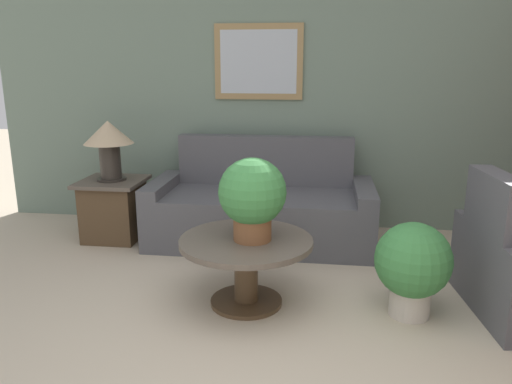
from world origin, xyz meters
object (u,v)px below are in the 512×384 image
side_table (114,209)px  potted_plant_on_table (252,196)px  couch_main (261,210)px  coffee_table (246,257)px  table_lamp (109,140)px  potted_plant_floor (413,264)px

side_table → potted_plant_on_table: potted_plant_on_table is taller
couch_main → side_table: 1.44m
coffee_table → table_lamp: size_ratio=1.65×
couch_main → coffee_table: (0.05, -1.31, 0.04)m
coffee_table → side_table: (-1.49, 1.20, -0.05)m
table_lamp → potted_plant_on_table: (1.54, -1.21, -0.17)m
side_table → potted_plant_on_table: size_ratio=1.03×
potted_plant_on_table → potted_plant_floor: (1.09, -0.01, -0.44)m
couch_main → coffee_table: size_ratio=2.24×
potted_plant_on_table → potted_plant_floor: potted_plant_on_table is taller
potted_plant_on_table → couch_main: bearing=94.4°
coffee_table → table_lamp: 2.01m
side_table → table_lamp: table_lamp is taller
coffee_table → potted_plant_on_table: (0.05, -0.01, 0.45)m
coffee_table → table_lamp: (-1.49, 1.20, 0.62)m
side_table → potted_plant_on_table: (1.54, -1.21, 0.51)m
side_table → couch_main: bearing=4.2°
coffee_table → potted_plant_on_table: potted_plant_on_table is taller
coffee_table → potted_plant_on_table: bearing=-10.0°
couch_main → potted_plant_floor: (1.19, -1.32, 0.06)m
couch_main → table_lamp: size_ratio=3.70×
coffee_table → potted_plant_floor: bearing=-0.9°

